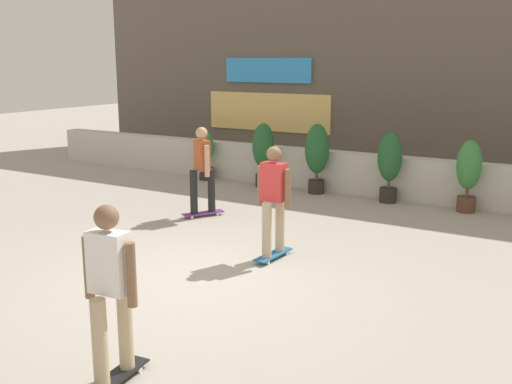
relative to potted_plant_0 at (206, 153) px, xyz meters
The scene contains 11 objects.
ground_plane 6.79m from the potted_plant_0, 55.24° to the right, with size 48.00×48.00×0.00m, color #A8A093.
planter_wall 3.88m from the potted_plant_0, ahead, with size 18.00×0.40×0.90m, color beige.
building_backdrop 6.42m from the potted_plant_0, 49.16° to the left, with size 20.00×2.08×6.50m.
potted_plant_0 is the anchor object (origin of this frame).
potted_plant_1 1.64m from the potted_plant_0, ahead, with size 0.51×0.51×1.48m.
potted_plant_2 3.00m from the potted_plant_0, ahead, with size 0.53×0.53×1.54m.
potted_plant_3 4.64m from the potted_plant_0, ahead, with size 0.50×0.50×1.47m.
potted_plant_4 6.21m from the potted_plant_0, ahead, with size 0.47×0.47×1.41m.
skater_mid_plaza 9.53m from the potted_plant_0, 59.51° to the right, with size 0.56×0.82×1.70m.
skater_far_left 3.55m from the potted_plant_0, 55.52° to the right, with size 0.59×0.78×1.70m.
skater_by_wall_right 6.19m from the potted_plant_0, 45.21° to the right, with size 0.56×0.81×1.70m.
Camera 1 is at (4.65, -6.27, 2.92)m, focal length 41.97 mm.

